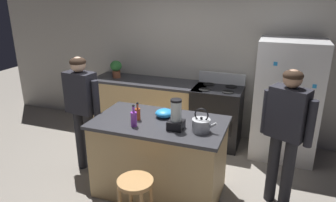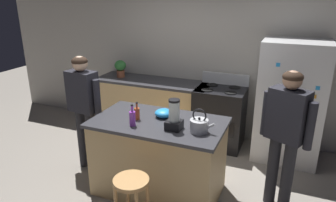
# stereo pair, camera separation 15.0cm
# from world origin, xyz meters

# --- Properties ---
(ground_plane) EXTENTS (14.00, 14.00, 0.00)m
(ground_plane) POSITION_xyz_m (0.00, 0.00, 0.00)
(ground_plane) COLOR gray
(back_wall) EXTENTS (8.00, 0.10, 2.70)m
(back_wall) POSITION_xyz_m (0.00, 1.95, 1.35)
(back_wall) COLOR #BCB7AD
(back_wall) RESTS_ON ground_plane
(kitchen_island) EXTENTS (1.56, 0.90, 0.95)m
(kitchen_island) POSITION_xyz_m (0.00, 0.00, 0.48)
(kitchen_island) COLOR tan
(kitchen_island) RESTS_ON ground_plane
(back_counter_run) EXTENTS (2.00, 0.64, 0.95)m
(back_counter_run) POSITION_xyz_m (-0.80, 1.55, 0.48)
(back_counter_run) COLOR tan
(back_counter_run) RESTS_ON ground_plane
(refrigerator) EXTENTS (0.90, 0.73, 1.77)m
(refrigerator) POSITION_xyz_m (1.41, 1.50, 0.88)
(refrigerator) COLOR silver
(refrigerator) RESTS_ON ground_plane
(stove_range) EXTENTS (0.76, 0.65, 1.13)m
(stove_range) POSITION_xyz_m (0.39, 1.52, 0.49)
(stove_range) COLOR black
(stove_range) RESTS_ON ground_plane
(person_by_island_left) EXTENTS (0.60, 0.27, 1.61)m
(person_by_island_left) POSITION_xyz_m (-1.16, 0.13, 0.98)
(person_by_island_left) COLOR #26262B
(person_by_island_left) RESTS_ON ground_plane
(person_by_sink_right) EXTENTS (0.57, 0.36, 1.63)m
(person_by_sink_right) POSITION_xyz_m (1.40, 0.26, 0.99)
(person_by_sink_right) COLOR #26262B
(person_by_sink_right) RESTS_ON ground_plane
(bar_stool) EXTENTS (0.36, 0.36, 0.65)m
(bar_stool) POSITION_xyz_m (0.05, -0.78, 0.50)
(bar_stool) COLOR #B7844C
(bar_stool) RESTS_ON ground_plane
(potted_plant) EXTENTS (0.20, 0.20, 0.30)m
(potted_plant) POSITION_xyz_m (-1.42, 1.55, 1.13)
(potted_plant) COLOR brown
(potted_plant) RESTS_ON back_counter_run
(blender_appliance) EXTENTS (0.17, 0.17, 0.35)m
(blender_appliance) POSITION_xyz_m (0.25, -0.14, 1.10)
(blender_appliance) COLOR black
(blender_appliance) RESTS_ON kitchen_island
(bottle_soda) EXTENTS (0.07, 0.07, 0.26)m
(bottle_soda) POSITION_xyz_m (-0.21, -0.23, 1.05)
(bottle_soda) COLOR purple
(bottle_soda) RESTS_ON kitchen_island
(bottle_cooking_sauce) EXTENTS (0.06, 0.06, 0.22)m
(bottle_cooking_sauce) POSITION_xyz_m (-0.25, -0.05, 1.03)
(bottle_cooking_sauce) COLOR #B24C26
(bottle_cooking_sauce) RESTS_ON kitchen_island
(mixing_bowl) EXTENTS (0.22, 0.22, 0.10)m
(mixing_bowl) POSITION_xyz_m (0.01, 0.14, 1.00)
(mixing_bowl) COLOR #268CD8
(mixing_bowl) RESTS_ON kitchen_island
(tea_kettle) EXTENTS (0.28, 0.20, 0.27)m
(tea_kettle) POSITION_xyz_m (0.53, -0.10, 1.03)
(tea_kettle) COLOR #B7BABF
(tea_kettle) RESTS_ON kitchen_island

